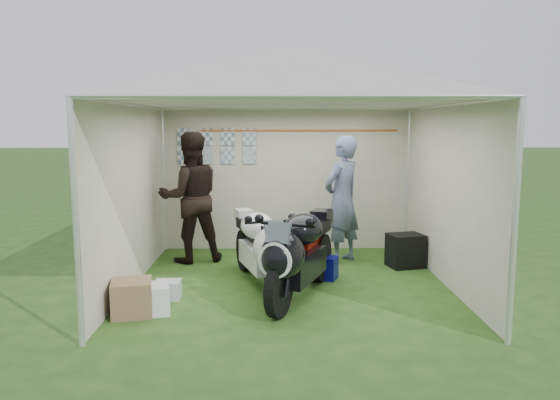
# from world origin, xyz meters

# --- Properties ---
(ground) EXTENTS (80.00, 80.00, 0.00)m
(ground) POSITION_xyz_m (0.00, 0.00, 0.00)
(ground) COLOR #274917
(ground) RESTS_ON ground
(canopy_tent) EXTENTS (5.66, 5.66, 3.00)m
(canopy_tent) POSITION_xyz_m (-0.00, 0.03, 2.58)
(canopy_tent) COLOR silver
(canopy_tent) RESTS_ON ground
(motorcycle_white) EXTENTS (0.83, 1.88, 0.95)m
(motorcycle_white) POSITION_xyz_m (-0.37, -0.10, 0.53)
(motorcycle_white) COLOR black
(motorcycle_white) RESTS_ON ground
(motorcycle_black) EXTENTS (1.04, 2.00, 1.04)m
(motorcycle_black) POSITION_xyz_m (0.08, -0.68, 0.58)
(motorcycle_black) COLOR black
(motorcycle_black) RESTS_ON ground
(paddock_stand) EXTENTS (0.47, 0.39, 0.30)m
(paddock_stand) POSITION_xyz_m (0.43, 0.21, 0.15)
(paddock_stand) COLOR #1416C0
(paddock_stand) RESTS_ON ground
(person_dark_jacket) EXTENTS (1.13, 1.00, 1.94)m
(person_dark_jacket) POSITION_xyz_m (-1.45, 1.17, 0.97)
(person_dark_jacket) COLOR black
(person_dark_jacket) RESTS_ON ground
(person_blue_jacket) EXTENTS (0.81, 0.81, 1.89)m
(person_blue_jacket) POSITION_xyz_m (0.81, 1.12, 0.94)
(person_blue_jacket) COLOR slate
(person_blue_jacket) RESTS_ON ground
(equipment_box) EXTENTS (0.56, 0.49, 0.48)m
(equipment_box) POSITION_xyz_m (1.70, 0.80, 0.24)
(equipment_box) COLOR black
(equipment_box) RESTS_ON ground
(crate_0) EXTENTS (0.55, 0.48, 0.31)m
(crate_0) POSITION_xyz_m (-1.60, -1.12, 0.16)
(crate_0) COLOR silver
(crate_0) RESTS_ON ground
(crate_1) EXTENTS (0.51, 0.51, 0.38)m
(crate_1) POSITION_xyz_m (-1.75, -1.16, 0.19)
(crate_1) COLOR brown
(crate_1) RESTS_ON ground
(crate_2) EXTENTS (0.30, 0.25, 0.22)m
(crate_2) POSITION_xyz_m (-1.47, -0.63, 0.11)
(crate_2) COLOR silver
(crate_2) RESTS_ON ground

